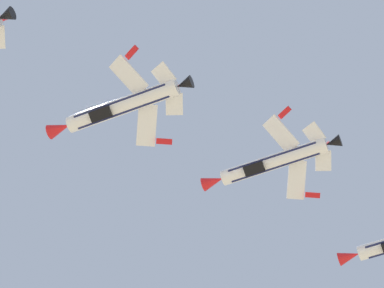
% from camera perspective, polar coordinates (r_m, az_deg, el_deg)
% --- Properties ---
extents(fighter_jet_left_wing, '(15.92, 9.44, 5.41)m').
position_cam_1_polar(fighter_jet_left_wing, '(87.17, -4.76, 2.45)').
color(fighter_jet_left_wing, white).
extents(fighter_jet_right_wing, '(15.92, 9.04, 5.85)m').
position_cam_1_polar(fighter_jet_right_wing, '(94.48, 5.27, -1.23)').
color(fighter_jet_right_wing, white).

